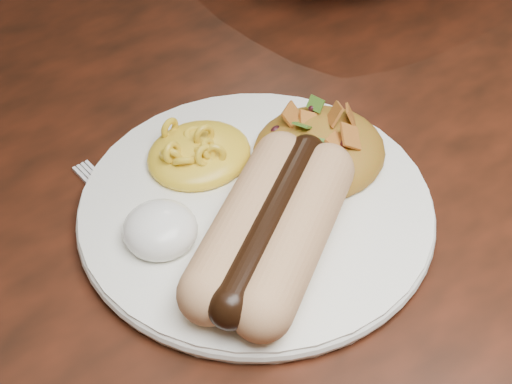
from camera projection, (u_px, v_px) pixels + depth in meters
table at (195, 213)px, 0.67m from camera, size 1.60×0.90×0.75m
plate at (256, 209)px, 0.54m from camera, size 0.32×0.32×0.01m
hotdog at (272, 227)px, 0.49m from camera, size 0.13×0.13×0.04m
mac_and_cheese at (198, 143)px, 0.56m from camera, size 0.09×0.09×0.03m
sour_cream at (159, 223)px, 0.50m from camera, size 0.06×0.06×0.03m
taco_salad at (320, 141)px, 0.56m from camera, size 0.10×0.09×0.04m
fork at (142, 228)px, 0.53m from camera, size 0.03×0.15×0.00m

